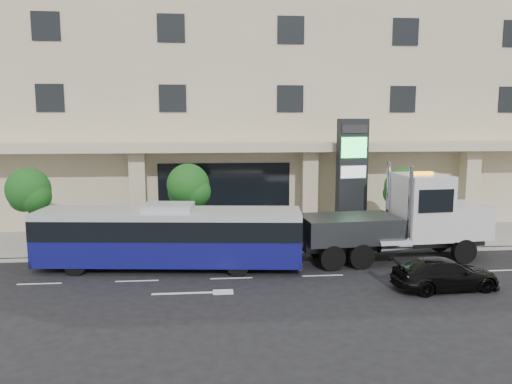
{
  "coord_description": "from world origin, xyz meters",
  "views": [
    {
      "loc": [
        -0.83,
        -22.2,
        6.8
      ],
      "look_at": [
        1.39,
        2.0,
        3.23
      ],
      "focal_mm": 35.0,
      "sensor_mm": 36.0,
      "label": 1
    }
  ],
  "objects_px": {
    "city_bus": "(169,236)",
    "tow_truck": "(403,221)",
    "black_sedan": "(445,274)",
    "signage_pylon": "(352,179)"
  },
  "relations": [
    {
      "from": "tow_truck",
      "to": "signage_pylon",
      "type": "distance_m",
      "value": 4.49
    },
    {
      "from": "black_sedan",
      "to": "signage_pylon",
      "type": "height_order",
      "value": "signage_pylon"
    },
    {
      "from": "tow_truck",
      "to": "signage_pylon",
      "type": "bearing_deg",
      "value": 105.21
    },
    {
      "from": "city_bus",
      "to": "tow_truck",
      "type": "distance_m",
      "value": 11.15
    },
    {
      "from": "black_sedan",
      "to": "tow_truck",
      "type": "bearing_deg",
      "value": -3.25
    },
    {
      "from": "tow_truck",
      "to": "black_sedan",
      "type": "xyz_separation_m",
      "value": [
        0.14,
        -4.29,
        -1.3
      ]
    },
    {
      "from": "tow_truck",
      "to": "signage_pylon",
      "type": "relative_size",
      "value": 1.55
    },
    {
      "from": "city_bus",
      "to": "tow_truck",
      "type": "xyz_separation_m",
      "value": [
        11.13,
        0.49,
        0.39
      ]
    },
    {
      "from": "signage_pylon",
      "to": "city_bus",
      "type": "bearing_deg",
      "value": -162.8
    },
    {
      "from": "city_bus",
      "to": "signage_pylon",
      "type": "distance_m",
      "value": 10.85
    }
  ]
}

